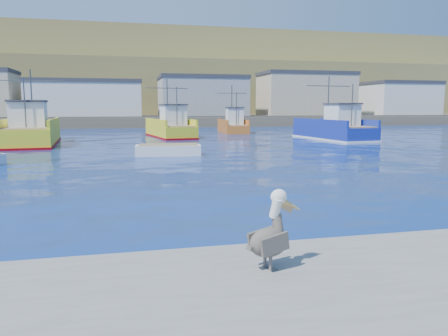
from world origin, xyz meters
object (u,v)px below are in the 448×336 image
at_px(boat_orange, 233,125).
at_px(pelican, 271,235).
at_px(trawler_yellow_a, 32,132).
at_px(skiff_mid, 168,151).
at_px(trawler_blue, 334,129).
at_px(skiff_far, 365,132).
at_px(trawler_yellow_b, 171,128).

distance_m(boat_orange, pelican, 48.04).
xyz_separation_m(trawler_yellow_a, skiff_mid, (10.61, -11.40, -0.77)).
bearing_deg(skiff_mid, pelican, -91.44).
distance_m(trawler_blue, skiff_far, 9.68).
height_order(boat_orange, pelican, boat_orange).
height_order(trawler_yellow_a, trawler_blue, trawler_yellow_a).
relative_size(trawler_yellow_a, pelican, 8.90).
bearing_deg(skiff_mid, trawler_yellow_b, 83.26).
distance_m(trawler_yellow_b, trawler_blue, 17.11).
distance_m(trawler_yellow_b, skiff_mid, 18.04).
height_order(boat_orange, skiff_mid, boat_orange).
xyz_separation_m(trawler_yellow_b, skiff_far, (22.81, -0.66, -0.69)).
bearing_deg(skiff_far, boat_orange, 153.58).
bearing_deg(skiff_mid, trawler_yellow_a, 132.94).
height_order(trawler_yellow_b, pelican, trawler_yellow_b).
relative_size(trawler_yellow_b, skiff_far, 2.47).
distance_m(skiff_mid, pelican, 22.42).
relative_size(trawler_yellow_b, trawler_blue, 0.95).
bearing_deg(trawler_yellow_b, pelican, -93.80).
xyz_separation_m(skiff_far, pelican, (-25.49, -39.64, 0.81)).
xyz_separation_m(trawler_yellow_a, trawler_blue, (28.31, -0.57, -0.08)).
distance_m(trawler_yellow_b, boat_orange, 10.72).
relative_size(trawler_yellow_b, boat_orange, 1.36).
bearing_deg(trawler_yellow_a, trawler_yellow_b, 27.07).
height_order(trawler_blue, skiff_mid, trawler_blue).
bearing_deg(pelican, trawler_blue, 61.21).
relative_size(skiff_mid, pelican, 3.24).
xyz_separation_m(trawler_yellow_b, boat_orange, (8.59, 6.40, 0.03)).
height_order(trawler_yellow_b, skiff_far, trawler_yellow_b).
distance_m(trawler_yellow_a, pelican, 35.26).
height_order(trawler_blue, pelican, trawler_blue).
bearing_deg(trawler_yellow_a, trawler_blue, -1.15).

